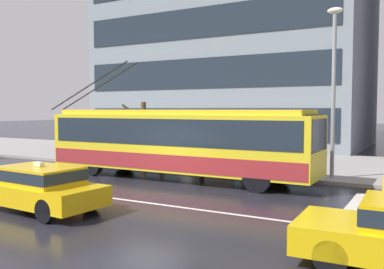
{
  "coord_description": "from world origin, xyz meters",
  "views": [
    {
      "loc": [
        8.44,
        -11.77,
        2.9
      ],
      "look_at": [
        -0.02,
        3.26,
        1.86
      ],
      "focal_mm": 39.56,
      "sensor_mm": 36.0,
      "label": 1
    }
  ],
  "objects_px": {
    "trolleybus": "(178,141)",
    "street_lamp": "(334,78)",
    "bus_shelter": "(201,128)",
    "taxi_oncoming_near": "(37,186)",
    "pedestrian_approaching_curb": "(162,133)",
    "pedestrian_walking_past": "(203,134)",
    "pedestrian_at_shelter": "(244,149)",
    "street_tree_bare": "(144,127)"
  },
  "relations": [
    {
      "from": "pedestrian_at_shelter",
      "to": "bus_shelter",
      "type": "bearing_deg",
      "value": 155.57
    },
    {
      "from": "trolleybus",
      "to": "street_lamp",
      "type": "height_order",
      "value": "street_lamp"
    },
    {
      "from": "pedestrian_approaching_curb",
      "to": "bus_shelter",
      "type": "bearing_deg",
      "value": -0.05
    },
    {
      "from": "pedestrian_approaching_curb",
      "to": "street_lamp",
      "type": "height_order",
      "value": "street_lamp"
    },
    {
      "from": "taxi_oncoming_near",
      "to": "pedestrian_walking_past",
      "type": "distance_m",
      "value": 9.03
    },
    {
      "from": "trolleybus",
      "to": "taxi_oncoming_near",
      "type": "relative_size",
      "value": 2.9
    },
    {
      "from": "trolleybus",
      "to": "taxi_oncoming_near",
      "type": "xyz_separation_m",
      "value": [
        -0.69,
        -6.64,
        -0.88
      ]
    },
    {
      "from": "pedestrian_walking_past",
      "to": "street_tree_bare",
      "type": "relative_size",
      "value": 0.62
    },
    {
      "from": "trolleybus",
      "to": "pedestrian_at_shelter",
      "type": "distance_m",
      "value": 3.16
    },
    {
      "from": "pedestrian_at_shelter",
      "to": "pedestrian_walking_past",
      "type": "relative_size",
      "value": 0.87
    },
    {
      "from": "pedestrian_approaching_curb",
      "to": "pedestrian_walking_past",
      "type": "xyz_separation_m",
      "value": [
        3.2,
        -1.44,
        0.12
      ]
    },
    {
      "from": "pedestrian_approaching_curb",
      "to": "street_tree_bare",
      "type": "xyz_separation_m",
      "value": [
        -1.49,
        0.42,
        0.25
      ]
    },
    {
      "from": "pedestrian_at_shelter",
      "to": "street_lamp",
      "type": "height_order",
      "value": "street_lamp"
    },
    {
      "from": "pedestrian_at_shelter",
      "to": "street_lamp",
      "type": "distance_m",
      "value": 4.8
    },
    {
      "from": "taxi_oncoming_near",
      "to": "street_lamp",
      "type": "height_order",
      "value": "street_lamp"
    },
    {
      "from": "trolleybus",
      "to": "street_lamp",
      "type": "xyz_separation_m",
      "value": [
        5.72,
        2.46,
        2.53
      ]
    },
    {
      "from": "trolleybus",
      "to": "pedestrian_approaching_curb",
      "type": "xyz_separation_m",
      "value": [
        -3.25,
        3.76,
        0.04
      ]
    },
    {
      "from": "taxi_oncoming_near",
      "to": "pedestrian_at_shelter",
      "type": "xyz_separation_m",
      "value": [
        2.63,
        9.09,
        0.45
      ]
    },
    {
      "from": "pedestrian_walking_past",
      "to": "bus_shelter",
      "type": "bearing_deg",
      "value": 121.13
    },
    {
      "from": "taxi_oncoming_near",
      "to": "street_lamp",
      "type": "xyz_separation_m",
      "value": [
        6.41,
        9.09,
        3.41
      ]
    },
    {
      "from": "bus_shelter",
      "to": "pedestrian_approaching_curb",
      "type": "xyz_separation_m",
      "value": [
        -2.33,
        0.0,
        -0.33
      ]
    },
    {
      "from": "street_tree_bare",
      "to": "taxi_oncoming_near",
      "type": "bearing_deg",
      "value": -69.47
    },
    {
      "from": "taxi_oncoming_near",
      "to": "pedestrian_approaching_curb",
      "type": "relative_size",
      "value": 2.29
    },
    {
      "from": "bus_shelter",
      "to": "pedestrian_walking_past",
      "type": "distance_m",
      "value": 1.7
    },
    {
      "from": "trolleybus",
      "to": "bus_shelter",
      "type": "height_order",
      "value": "trolleybus"
    },
    {
      "from": "pedestrian_at_shelter",
      "to": "taxi_oncoming_near",
      "type": "bearing_deg",
      "value": -106.15
    },
    {
      "from": "trolleybus",
      "to": "street_lamp",
      "type": "relative_size",
      "value": 1.89
    },
    {
      "from": "bus_shelter",
      "to": "pedestrian_at_shelter",
      "type": "relative_size",
      "value": 2.11
    },
    {
      "from": "taxi_oncoming_near",
      "to": "street_tree_bare",
      "type": "bearing_deg",
      "value": 110.53
    },
    {
      "from": "pedestrian_approaching_curb",
      "to": "trolleybus",
      "type": "bearing_deg",
      "value": -49.11
    },
    {
      "from": "taxi_oncoming_near",
      "to": "pedestrian_walking_past",
      "type": "bearing_deg",
      "value": 85.9
    },
    {
      "from": "pedestrian_at_shelter",
      "to": "pedestrian_approaching_curb",
      "type": "xyz_separation_m",
      "value": [
        -5.2,
        1.3,
        0.48
      ]
    },
    {
      "from": "trolleybus",
      "to": "pedestrian_walking_past",
      "type": "relative_size",
      "value": 6.49
    },
    {
      "from": "taxi_oncoming_near",
      "to": "pedestrian_at_shelter",
      "type": "distance_m",
      "value": 9.48
    },
    {
      "from": "pedestrian_walking_past",
      "to": "taxi_oncoming_near",
      "type": "bearing_deg",
      "value": -94.1
    },
    {
      "from": "street_lamp",
      "to": "street_tree_bare",
      "type": "xyz_separation_m",
      "value": [
        -10.46,
        1.72,
        -2.24
      ]
    },
    {
      "from": "pedestrian_approaching_curb",
      "to": "street_lamp",
      "type": "bearing_deg",
      "value": -8.25
    },
    {
      "from": "bus_shelter",
      "to": "street_lamp",
      "type": "distance_m",
      "value": 7.1
    },
    {
      "from": "street_lamp",
      "to": "street_tree_bare",
      "type": "distance_m",
      "value": 10.83
    },
    {
      "from": "pedestrian_at_shelter",
      "to": "street_tree_bare",
      "type": "relative_size",
      "value": 0.54
    },
    {
      "from": "bus_shelter",
      "to": "street_lamp",
      "type": "height_order",
      "value": "street_lamp"
    },
    {
      "from": "trolleybus",
      "to": "street_tree_bare",
      "type": "height_order",
      "value": "trolleybus"
    }
  ]
}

